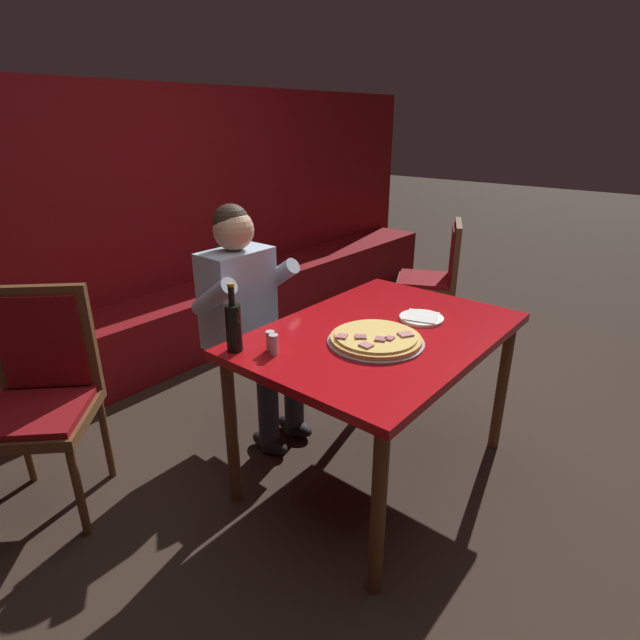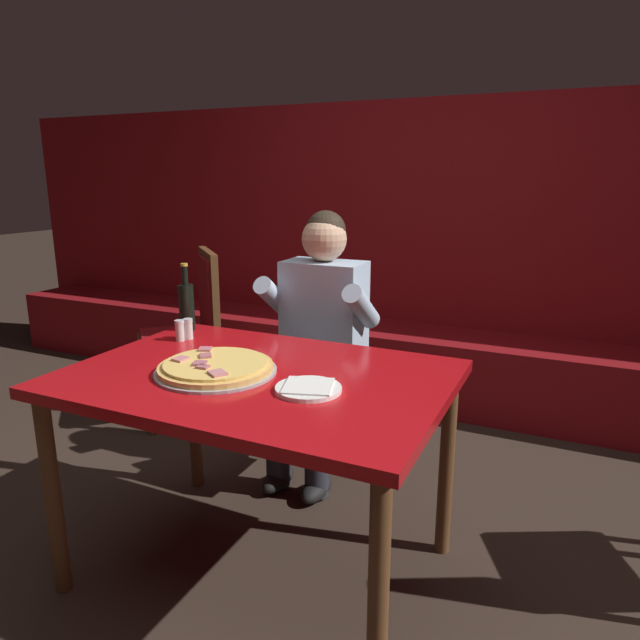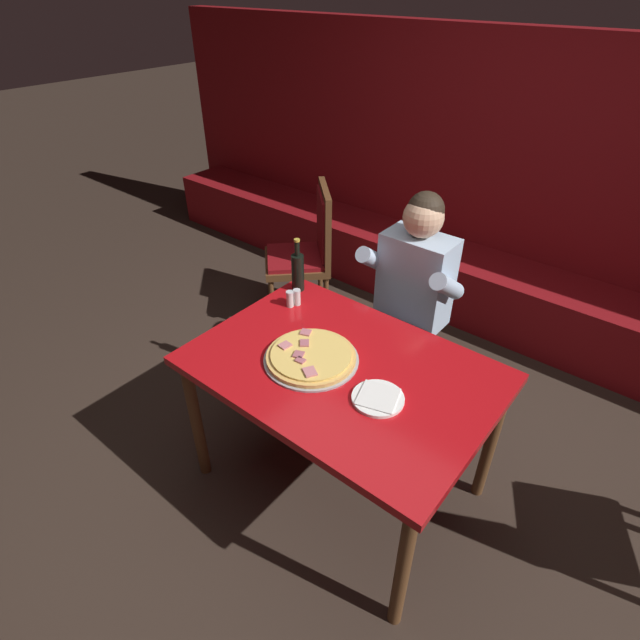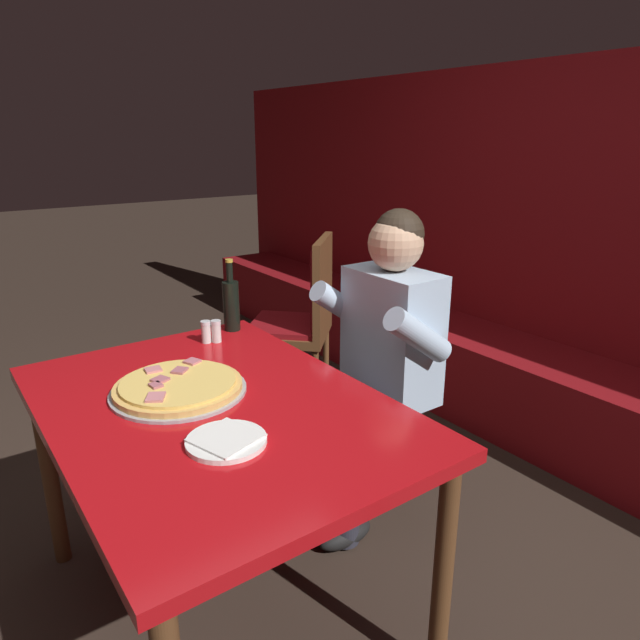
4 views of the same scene
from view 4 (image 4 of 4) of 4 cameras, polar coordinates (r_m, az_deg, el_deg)
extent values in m
plane|color=#33261E|center=(2.19, -9.30, -26.65)|extent=(24.00, 24.00, 0.00)
cube|color=maroon|center=(3.21, 27.01, 5.65)|extent=(6.80, 0.16, 1.90)
cube|color=maroon|center=(3.16, 22.39, -7.75)|extent=(6.46, 0.48, 0.46)
cylinder|color=brown|center=(2.34, -25.42, -13.76)|extent=(0.06, 0.06, 0.74)
cylinder|color=brown|center=(2.54, -7.82, -9.37)|extent=(0.06, 0.06, 0.74)
cylinder|color=brown|center=(1.77, 12.19, -23.66)|extent=(0.06, 0.06, 0.74)
cube|color=#B20F14|center=(1.75, -10.56, -8.71)|extent=(1.29, 0.90, 0.04)
cylinder|color=#9E9EA3|center=(1.82, -13.94, -6.88)|extent=(0.42, 0.42, 0.01)
cylinder|color=#DBA856|center=(1.82, -13.97, -6.48)|extent=(0.39, 0.39, 0.02)
cylinder|color=#E5BC5B|center=(1.81, -14.00, -6.08)|extent=(0.35, 0.35, 0.01)
cube|color=#B76670|center=(1.94, -12.66, -4.06)|extent=(0.06, 0.06, 0.01)
cube|color=#C6757A|center=(1.71, -16.12, -7.42)|extent=(0.08, 0.07, 0.01)
cube|color=#A85B66|center=(1.82, -15.70, -5.77)|extent=(0.06, 0.06, 0.01)
cube|color=#A85B66|center=(1.79, -16.09, -6.28)|extent=(0.04, 0.04, 0.01)
cube|color=#C6757A|center=(1.91, -16.34, -4.78)|extent=(0.05, 0.05, 0.01)
cube|color=#A85B66|center=(1.88, -13.85, -4.92)|extent=(0.06, 0.06, 0.01)
cylinder|color=white|center=(1.52, -9.36, -11.86)|extent=(0.21, 0.21, 0.01)
cube|color=white|center=(1.51, -9.37, -11.53)|extent=(0.19, 0.19, 0.01)
cylinder|color=black|center=(2.32, -8.86, 1.38)|extent=(0.07, 0.07, 0.20)
cylinder|color=black|center=(2.28, -9.03, 4.75)|extent=(0.03, 0.03, 0.08)
cylinder|color=#B29933|center=(2.27, -9.09, 5.87)|extent=(0.03, 0.03, 0.01)
cylinder|color=silver|center=(2.21, -10.32, -1.28)|extent=(0.04, 0.04, 0.07)
cylinder|color=#28231E|center=(2.22, -10.30, -1.63)|extent=(0.03, 0.03, 0.04)
cylinder|color=silver|center=(2.20, -10.39, -0.23)|extent=(0.04, 0.04, 0.01)
cylinder|color=silver|center=(2.21, -11.32, -1.35)|extent=(0.04, 0.04, 0.07)
cylinder|color=silver|center=(2.22, -11.30, -1.70)|extent=(0.03, 0.03, 0.04)
cylinder|color=silver|center=(2.20, -11.39, -0.29)|extent=(0.04, 0.04, 0.01)
ellipsoid|color=black|center=(2.51, -0.44, -18.29)|extent=(0.11, 0.24, 0.09)
ellipsoid|color=black|center=(2.39, 2.53, -20.59)|extent=(0.11, 0.24, 0.09)
cylinder|color=#282833|center=(2.41, -0.45, -14.74)|extent=(0.11, 0.11, 0.43)
cylinder|color=#282833|center=(2.27, 2.59, -16.95)|extent=(0.11, 0.11, 0.43)
cube|color=#282833|center=(2.25, 3.12, -9.04)|extent=(0.34, 0.40, 0.12)
cube|color=silver|center=(2.26, 7.19, -1.53)|extent=(0.38, 0.22, 0.52)
cylinder|color=silver|center=(2.35, 2.20, 1.38)|extent=(0.09, 0.30, 0.25)
cylinder|color=silver|center=(2.04, 9.81, -1.54)|extent=(0.09, 0.30, 0.25)
sphere|color=#D6A884|center=(2.17, 7.57, 7.58)|extent=(0.21, 0.21, 0.21)
sphere|color=#2D2319|center=(2.17, 7.90, 8.53)|extent=(0.19, 0.19, 0.19)
cylinder|color=brown|center=(3.53, -5.53, -3.79)|extent=(0.04, 0.04, 0.45)
cylinder|color=brown|center=(3.19, -7.24, -6.30)|extent=(0.04, 0.04, 0.45)
cylinder|color=brown|center=(3.46, 0.59, -4.19)|extent=(0.04, 0.04, 0.45)
cylinder|color=brown|center=(3.11, -0.46, -6.81)|extent=(0.04, 0.04, 0.45)
cube|color=brown|center=(3.23, -3.24, -1.17)|extent=(0.62, 0.62, 0.05)
cube|color=maroon|center=(3.21, -3.25, -0.49)|extent=(0.57, 0.57, 0.03)
cube|color=brown|center=(3.11, 0.28, 3.53)|extent=(0.34, 0.34, 0.51)
cube|color=maroon|center=(3.11, -0.17, 3.55)|extent=(0.27, 0.27, 0.43)
camera|label=1|loc=(3.24, -46.16, 15.31)|focal=28.00mm
camera|label=2|loc=(1.05, -97.62, -8.43)|focal=32.00mm
camera|label=3|loc=(1.05, -104.89, 34.35)|focal=28.00mm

